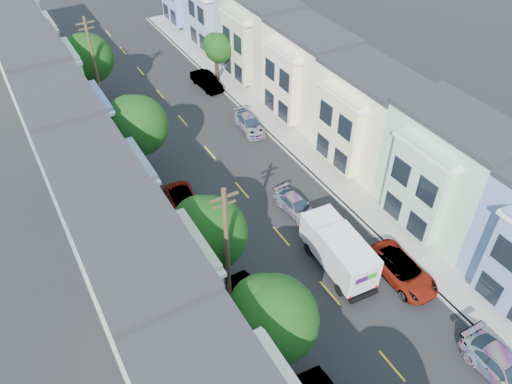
% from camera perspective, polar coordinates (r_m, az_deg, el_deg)
% --- Properties ---
extents(ground, '(160.00, 160.00, 0.00)m').
position_cam_1_polar(ground, '(33.64, 8.44, -11.38)').
color(ground, black).
rests_on(ground, ground).
extents(road_slab, '(12.00, 70.00, 0.02)m').
position_cam_1_polar(road_slab, '(42.61, -3.54, 2.47)').
color(road_slab, black).
rests_on(road_slab, ground).
extents(curb_left, '(0.30, 70.00, 0.15)m').
position_cam_1_polar(curb_left, '(40.93, -11.10, -0.10)').
color(curb_left, gray).
rests_on(curb_left, ground).
extents(curb_right, '(0.30, 70.00, 0.15)m').
position_cam_1_polar(curb_right, '(44.98, 3.35, 4.91)').
color(curb_right, gray).
rests_on(curb_right, ground).
extents(sidewalk_left, '(2.60, 70.00, 0.15)m').
position_cam_1_polar(sidewalk_left, '(40.68, -12.79, -0.70)').
color(sidewalk_left, gray).
rests_on(sidewalk_left, ground).
extents(sidewalk_right, '(2.60, 70.00, 0.15)m').
position_cam_1_polar(sidewalk_right, '(45.58, 4.73, 5.38)').
color(sidewalk_right, gray).
rests_on(sidewalk_right, ground).
extents(centerline, '(0.12, 70.00, 0.01)m').
position_cam_1_polar(centerline, '(42.62, -3.54, 2.46)').
color(centerline, gold).
rests_on(centerline, ground).
extents(townhouse_row_left, '(5.00, 70.00, 8.50)m').
position_cam_1_polar(townhouse_row_left, '(40.25, -17.81, -2.54)').
color(townhouse_row_left, '#FFF4C1').
rests_on(townhouse_row_left, ground).
extents(townhouse_row_right, '(5.00, 70.00, 8.50)m').
position_cam_1_polar(townhouse_row_right, '(47.55, 8.57, 6.58)').
color(townhouse_row_right, '#FFF4C1').
rests_on(townhouse_row_right, ground).
extents(tree_b, '(4.64, 4.64, 7.43)m').
position_cam_1_polar(tree_b, '(25.86, 1.85, -14.44)').
color(tree_b, black).
rests_on(tree_b, ground).
extents(tree_c, '(4.70, 4.70, 7.06)m').
position_cam_1_polar(tree_c, '(30.42, -5.47, -4.81)').
color(tree_c, black).
rests_on(tree_c, ground).
extents(tree_d, '(4.70, 4.70, 7.75)m').
position_cam_1_polar(tree_d, '(39.35, -13.49, 7.32)').
color(tree_d, black).
rests_on(tree_d, ground).
extents(tree_e, '(4.70, 4.70, 7.54)m').
position_cam_1_polar(tree_e, '(51.30, -18.68, 14.21)').
color(tree_e, black).
rests_on(tree_e, ground).
extents(tree_far_r, '(3.10, 3.10, 5.20)m').
position_cam_1_polar(tree_far_r, '(54.71, -4.33, 16.03)').
color(tree_far_r, black).
rests_on(tree_far_r, ground).
extents(utility_pole_near, '(1.60, 0.26, 10.00)m').
position_cam_1_polar(utility_pole_near, '(28.49, -3.29, -7.35)').
color(utility_pole_near, '#42301E').
rests_on(utility_pole_near, ground).
extents(utility_pole_far, '(1.60, 0.26, 10.00)m').
position_cam_1_polar(utility_pole_far, '(48.87, -17.82, 13.06)').
color(utility_pole_far, '#42301E').
rests_on(utility_pole_far, ground).
extents(fedex_truck, '(2.41, 6.26, 3.00)m').
position_cam_1_polar(fedex_truck, '(33.94, 9.40, -6.56)').
color(fedex_truck, silver).
rests_on(fedex_truck, ground).
extents(lead_sedan, '(2.02, 4.26, 1.24)m').
position_cam_1_polar(lead_sedan, '(38.35, 4.62, -1.54)').
color(lead_sedan, black).
rests_on(lead_sedan, ground).
extents(parked_left_c, '(1.54, 4.06, 1.34)m').
position_cam_1_polar(parked_left_c, '(32.25, -0.59, -11.96)').
color(parked_left_c, '#AEB3B6').
rests_on(parked_left_c, ground).
extents(parked_left_d, '(2.50, 4.76, 1.28)m').
position_cam_1_polar(parked_left_d, '(38.91, -8.24, -1.11)').
color(parked_left_d, '#4E0C1A').
rests_on(parked_left_d, ground).
extents(parked_right_a, '(2.16, 5.13, 1.54)m').
position_cam_1_polar(parked_right_a, '(32.50, 26.52, -17.63)').
color(parked_right_a, '#383939').
rests_on(parked_right_a, ground).
extents(parked_right_b, '(2.61, 5.39, 1.48)m').
position_cam_1_polar(parked_right_b, '(34.94, 16.36, -8.59)').
color(parked_right_b, silver).
rests_on(parked_right_b, ground).
extents(parked_right_c, '(2.26, 4.55, 1.32)m').
position_cam_1_polar(parked_right_c, '(47.33, -0.76, 7.85)').
color(parked_right_c, black).
rests_on(parked_right_c, ground).
extents(parked_right_d, '(1.95, 4.62, 1.50)m').
position_cam_1_polar(parked_right_d, '(54.51, -5.68, 12.50)').
color(parked_right_d, black).
rests_on(parked_right_d, ground).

